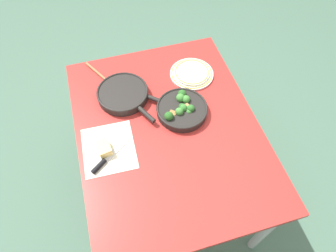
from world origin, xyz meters
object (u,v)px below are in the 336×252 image
wooden_spoon (108,82)px  dinner_plate_stack (192,73)px  skillet_broccoli (181,109)px  skillet_eggs (123,94)px  grater_knife (106,159)px  cheese_block (104,148)px

wooden_spoon → dinner_plate_stack: bearing=52.9°
skillet_broccoli → skillet_eggs: (-0.19, -0.28, -0.00)m
wooden_spoon → skillet_eggs: bearing=-2.3°
grater_knife → dinner_plate_stack: 0.71m
skillet_broccoli → wooden_spoon: 0.46m
cheese_block → dinner_plate_stack: cheese_block is taller
skillet_eggs → dinner_plate_stack: 0.42m
skillet_broccoli → dinner_plate_stack: 0.28m
grater_knife → skillet_eggs: bearing=29.9°
wooden_spoon → grater_knife: size_ratio=1.39×
skillet_broccoli → skillet_eggs: size_ratio=0.91×
skillet_broccoli → dinner_plate_stack: size_ratio=1.35×
cheese_block → dinner_plate_stack: bearing=122.5°
skillet_broccoli → cheese_block: bearing=57.0°
skillet_broccoli → cheese_block: 0.45m
wooden_spoon → grater_knife: (0.49, -0.10, 0.00)m
skillet_eggs → cheese_block: bearing=-53.8°
skillet_broccoli → wooden_spoon: skillet_broccoli is taller
cheese_block → wooden_spoon: bearing=167.9°
skillet_broccoli → grater_knife: 0.47m
wooden_spoon → dinner_plate_stack: dinner_plate_stack is taller
wooden_spoon → dinner_plate_stack: size_ratio=1.22×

